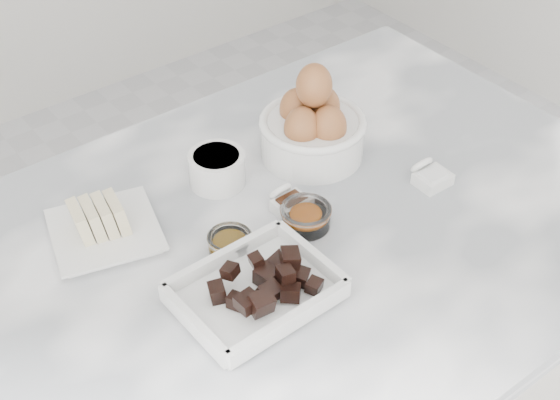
# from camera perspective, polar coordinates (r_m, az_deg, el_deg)

# --- Properties ---
(marble_slab) EXTENTS (1.20, 0.80, 0.04)m
(marble_slab) POSITION_cam_1_polar(r_m,az_deg,el_deg) (1.21, 0.11, -3.28)
(marble_slab) COLOR white
(marble_slab) RESTS_ON cabinet
(chocolate_dish) EXTENTS (0.22, 0.17, 0.06)m
(chocolate_dish) POSITION_cam_1_polar(r_m,az_deg,el_deg) (1.08, -1.81, -6.40)
(chocolate_dish) COLOR white
(chocolate_dish) RESTS_ON marble_slab
(butter_plate) EXTENTS (0.20, 0.20, 0.06)m
(butter_plate) POSITION_cam_1_polar(r_m,az_deg,el_deg) (1.21, -12.88, -1.80)
(butter_plate) COLOR white
(butter_plate) RESTS_ON marble_slab
(sugar_ramekin) EXTENTS (0.09, 0.09, 0.06)m
(sugar_ramekin) POSITION_cam_1_polar(r_m,az_deg,el_deg) (1.28, -4.64, 2.38)
(sugar_ramekin) COLOR white
(sugar_ramekin) RESTS_ON marble_slab
(egg_bowl) EXTENTS (0.18, 0.18, 0.18)m
(egg_bowl) POSITION_cam_1_polar(r_m,az_deg,el_deg) (1.32, 2.40, 5.38)
(egg_bowl) COLOR white
(egg_bowl) RESTS_ON marble_slab
(honey_bowl) EXTENTS (0.07, 0.07, 0.03)m
(honey_bowl) POSITION_cam_1_polar(r_m,az_deg,el_deg) (1.16, -3.68, -3.13)
(honey_bowl) COLOR white
(honey_bowl) RESTS_ON marble_slab
(zest_bowl) EXTENTS (0.08, 0.08, 0.04)m
(zest_bowl) POSITION_cam_1_polar(r_m,az_deg,el_deg) (1.20, 1.89, -1.16)
(zest_bowl) COLOR white
(zest_bowl) RESTS_ON marble_slab
(vanilla_spoon) EXTENTS (0.06, 0.07, 0.04)m
(vanilla_spoon) POSITION_cam_1_polar(r_m,az_deg,el_deg) (1.23, 0.64, -0.12)
(vanilla_spoon) COLOR white
(vanilla_spoon) RESTS_ON marble_slab
(salt_spoon) EXTENTS (0.06, 0.07, 0.04)m
(salt_spoon) POSITION_cam_1_polar(r_m,az_deg,el_deg) (1.31, 10.91, 1.80)
(salt_spoon) COLOR white
(salt_spoon) RESTS_ON marble_slab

